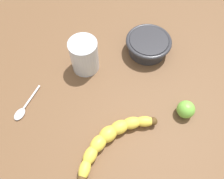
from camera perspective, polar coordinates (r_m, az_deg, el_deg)
name	(u,v)px	position (r cm, az deg, el deg)	size (l,w,h in cm)	color
wooden_tabletop	(107,102)	(63.16, -1.19, -3.07)	(120.00, 120.00, 3.00)	brown
banana	(111,138)	(55.72, -0.17, -11.99)	(9.32, 23.42, 3.72)	yellow
smoothie_glass	(84,56)	(64.00, -6.88, 8.29)	(7.75, 7.75, 9.99)	silver
ceramic_bowl	(148,44)	(69.54, 8.97, 11.00)	(13.33, 13.33, 4.95)	#2D2D33
lime_fruit	(186,109)	(60.89, 17.86, -4.72)	(4.57, 4.57, 4.57)	#75C142
teaspoon	(21,112)	(64.23, -21.63, -5.21)	(4.88, 11.09, 0.80)	silver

